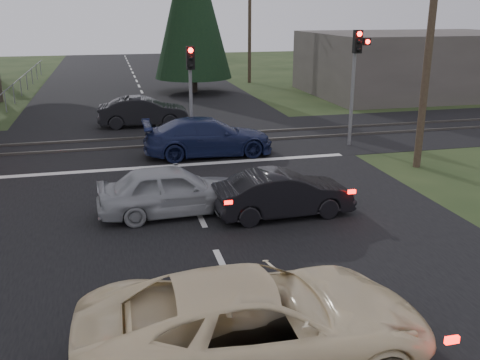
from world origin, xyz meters
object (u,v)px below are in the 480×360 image
object	(u,v)px
utility_pole_far	(196,15)
utility_pole_mid	(250,19)
blue_sedan	(208,137)
dark_hatchback	(283,194)
traffic_signal_center	(191,80)
dark_car_far	(143,112)
utility_pole_near	(431,32)
traffic_signal_right	(356,66)
cream_coupe	(257,323)
silver_car	(172,190)

from	to	relation	value
utility_pole_far	utility_pole_mid	bearing A→B (deg)	-90.00
blue_sedan	dark_hatchback	bearing A→B (deg)	-172.54
traffic_signal_center	dark_car_far	world-z (taller)	traffic_signal_center
utility_pole_mid	utility_pole_far	distance (m)	25.00
utility_pole_near	blue_sedan	size ratio (longest dim) A/B	1.79
traffic_signal_right	traffic_signal_center	world-z (taller)	traffic_signal_right
utility_pole_far	cream_coupe	distance (m)	59.35
dark_car_far	traffic_signal_center	bearing A→B (deg)	-158.20
utility_pole_near	silver_car	xyz separation A→B (m)	(-9.20, -2.57, -4.03)
utility_pole_far	silver_car	distance (m)	52.54
silver_car	traffic_signal_right	bearing A→B (deg)	-56.02
cream_coupe	blue_sedan	world-z (taller)	cream_coupe
silver_car	dark_car_far	xyz separation A→B (m)	(0.06, 12.10, 0.01)
blue_sedan	traffic_signal_right	bearing A→B (deg)	-88.95
traffic_signal_right	cream_coupe	xyz separation A→B (m)	(-7.75, -13.06, -2.54)
traffic_signal_center	cream_coupe	xyz separation A→B (m)	(-1.20, -14.26, -2.03)
traffic_signal_right	cream_coupe	world-z (taller)	traffic_signal_right
blue_sedan	utility_pole_mid	bearing A→B (deg)	-18.42
traffic_signal_right	cream_coupe	bearing A→B (deg)	-120.68
utility_pole_near	blue_sedan	xyz separation A→B (m)	(-7.07, 3.42, -4.00)
utility_pole_near	cream_coupe	xyz separation A→B (m)	(-8.70, -9.58, -3.95)
utility_pole_far	traffic_signal_center	bearing A→B (deg)	-99.60
dark_hatchback	silver_car	xyz separation A→B (m)	(-2.96, 0.85, 0.07)
utility_pole_near	dark_hatchback	world-z (taller)	utility_pole_near
traffic_signal_right	dark_hatchback	distance (m)	9.09
utility_pole_far	blue_sedan	distance (m)	46.30
traffic_signal_right	dark_hatchback	world-z (taller)	traffic_signal_right
utility_pole_near	dark_car_far	distance (m)	13.80
silver_car	utility_pole_mid	bearing A→B (deg)	-21.37
traffic_signal_right	utility_pole_near	xyz separation A→B (m)	(0.95, -3.47, 1.41)
utility_pole_near	cream_coupe	bearing A→B (deg)	-132.24
utility_pole_far	dark_car_far	distance (m)	40.72
silver_car	traffic_signal_center	bearing A→B (deg)	-15.46
utility_pole_far	cream_coupe	world-z (taller)	utility_pole_far
dark_car_far	blue_sedan	bearing A→B (deg)	-158.14
utility_pole_mid	dark_car_far	distance (m)	17.58
cream_coupe	blue_sedan	distance (m)	13.10
traffic_signal_center	utility_pole_far	size ratio (longest dim) A/B	0.46
traffic_signal_right	dark_car_far	bearing A→B (deg)	143.53
cream_coupe	dark_hatchback	bearing A→B (deg)	-20.86
traffic_signal_right	traffic_signal_center	size ratio (longest dim) A/B	1.15
utility_pole_mid	cream_coupe	world-z (taller)	utility_pole_mid
dark_car_far	cream_coupe	bearing A→B (deg)	-175.57
traffic_signal_center	utility_pole_near	xyz separation A→B (m)	(7.50, -4.68, 1.92)
utility_pole_mid	dark_car_far	xyz separation A→B (m)	(-9.14, -14.47, -4.02)
utility_pole_far	cream_coupe	size ratio (longest dim) A/B	1.61
utility_pole_mid	silver_car	world-z (taller)	utility_pole_mid
traffic_signal_center	utility_pole_far	bearing A→B (deg)	80.40
silver_car	blue_sedan	distance (m)	6.36
utility_pole_near	silver_car	distance (m)	10.37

